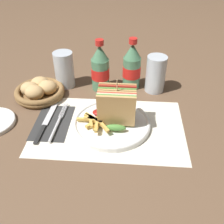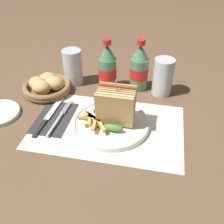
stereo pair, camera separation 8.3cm
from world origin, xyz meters
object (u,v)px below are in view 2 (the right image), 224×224
(plate_main, at_px, (111,123))
(glass_near, at_px, (163,79))
(fork, at_px, (58,120))
(coke_bottle_far, at_px, (139,68))
(knife, at_px, (48,116))
(coke_bottle_near, at_px, (107,68))
(glass_far, at_px, (73,69))
(club_sandwich, at_px, (116,107))
(bread_basket, at_px, (47,86))

(plate_main, distance_m, glass_near, 0.27)
(fork, bearing_deg, coke_bottle_far, 51.64)
(glass_near, bearing_deg, knife, -147.41)
(plate_main, bearing_deg, coke_bottle_near, 104.75)
(fork, relative_size, glass_far, 1.43)
(knife, distance_m, glass_far, 0.24)
(plate_main, distance_m, fork, 0.17)
(coke_bottle_near, relative_size, coke_bottle_far, 1.00)
(club_sandwich, bearing_deg, glass_far, 132.43)
(club_sandwich, height_order, coke_bottle_far, coke_bottle_far)
(plate_main, xyz_separation_m, glass_near, (0.15, 0.23, 0.05))
(bread_basket, bearing_deg, glass_near, 10.51)
(plate_main, relative_size, fork, 1.25)
(club_sandwich, relative_size, glass_near, 1.09)
(club_sandwich, height_order, knife, club_sandwich)
(coke_bottle_near, bearing_deg, glass_near, 0.69)
(plate_main, relative_size, bread_basket, 1.37)
(knife, xyz_separation_m, coke_bottle_near, (0.15, 0.23, 0.08))
(fork, xyz_separation_m, coke_bottle_far, (0.23, 0.27, 0.08))
(glass_near, distance_m, glass_far, 0.35)
(plate_main, relative_size, knife, 1.15)
(coke_bottle_near, bearing_deg, glass_far, 175.53)
(plate_main, xyz_separation_m, knife, (-0.21, -0.00, -0.00))
(fork, distance_m, glass_far, 0.26)
(club_sandwich, relative_size, glass_far, 1.09)
(coke_bottle_near, distance_m, bread_basket, 0.24)
(coke_bottle_near, height_order, coke_bottle_far, same)
(fork, distance_m, coke_bottle_far, 0.36)
(coke_bottle_near, xyz_separation_m, glass_far, (-0.14, 0.01, -0.02))
(glass_far, bearing_deg, coke_bottle_near, -4.47)
(coke_bottle_far, bearing_deg, knife, -137.18)
(knife, bearing_deg, coke_bottle_near, 58.59)
(bread_basket, bearing_deg, fork, -57.81)
(plate_main, bearing_deg, coke_bottle_far, 76.93)
(plate_main, bearing_deg, fork, -173.93)
(plate_main, distance_m, knife, 0.21)
(coke_bottle_far, bearing_deg, glass_near, -12.61)
(coke_bottle_near, xyz_separation_m, bread_basket, (-0.22, -0.08, -0.06))
(coke_bottle_near, xyz_separation_m, coke_bottle_far, (0.12, 0.02, 0.00))
(glass_near, height_order, bread_basket, glass_near)
(fork, height_order, glass_far, glass_far)
(coke_bottle_near, bearing_deg, club_sandwich, -71.50)
(coke_bottle_far, relative_size, glass_far, 1.42)
(plate_main, xyz_separation_m, glass_far, (-0.20, 0.24, 0.05))
(glass_far, bearing_deg, bread_basket, -131.99)
(glass_near, height_order, glass_far, same)
(bread_basket, bearing_deg, club_sandwich, -26.72)
(fork, bearing_deg, glass_near, 40.05)
(club_sandwich, xyz_separation_m, glass_far, (-0.21, 0.23, -0.01))
(club_sandwich, relative_size, fork, 0.77)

